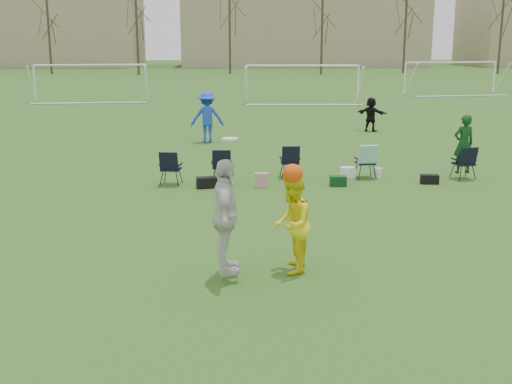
{
  "coord_description": "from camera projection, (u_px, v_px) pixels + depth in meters",
  "views": [
    {
      "loc": [
        -1.45,
        -10.07,
        3.95
      ],
      "look_at": [
        -0.79,
        1.35,
        1.25
      ],
      "focal_mm": 45.0,
      "sensor_mm": 36.0,
      "label": 1
    }
  ],
  "objects": [
    {
      "name": "ground",
      "position": [
        307.0,
        282.0,
        10.77
      ],
      "size": [
        260.0,
        260.0,
        0.0
      ],
      "primitive_type": "plane",
      "color": "#2C581B",
      "rests_on": "ground"
    },
    {
      "name": "fielder_blue",
      "position": [
        207.0,
        117.0,
        25.46
      ],
      "size": [
        1.36,
        0.86,
        2.02
      ],
      "primitive_type": "imported",
      "rotation": [
        0.0,
        0.0,
        3.23
      ],
      "color": "blue",
      "rests_on": "ground"
    },
    {
      "name": "fielder_black",
      "position": [
        371.0,
        114.0,
        28.63
      ],
      "size": [
        1.4,
        1.2,
        1.52
      ],
      "primitive_type": "imported",
      "rotation": [
        0.0,
        0.0,
        2.5
      ],
      "color": "black",
      "rests_on": "ground"
    },
    {
      "name": "center_contest",
      "position": [
        259.0,
        219.0,
        10.83
      ],
      "size": [
        1.79,
        1.4,
        2.42
      ],
      "color": "silver",
      "rests_on": "ground"
    },
    {
      "name": "sideline_setup",
      "position": [
        336.0,
        161.0,
        18.59
      ],
      "size": [
        9.21,
        1.81,
        1.88
      ],
      "color": "#103B17",
      "rests_on": "ground"
    },
    {
      "name": "goal_left",
      "position": [
        90.0,
        72.0,
        42.81
      ],
      "size": [
        7.39,
        0.76,
        2.46
      ],
      "rotation": [
        0.0,
        0.0,
        0.09
      ],
      "color": "white",
      "rests_on": "ground"
    },
    {
      "name": "goal_mid",
      "position": [
        302.0,
        73.0,
        41.65
      ],
      "size": [
        7.4,
        0.63,
        2.46
      ],
      "rotation": [
        0.0,
        0.0,
        -0.07
      ],
      "color": "white",
      "rests_on": "ground"
    },
    {
      "name": "goal_right",
      "position": [
        451.0,
        69.0,
        48.15
      ],
      "size": [
        7.35,
        1.14,
        2.46
      ],
      "rotation": [
        0.0,
        0.0,
        0.14
      ],
      "color": "white",
      "rests_on": "ground"
    },
    {
      "name": "tree_line",
      "position": [
        232.0,
        31.0,
        77.49
      ],
      "size": [
        110.28,
        3.28,
        11.4
      ],
      "color": "#382B21",
      "rests_on": "ground"
    },
    {
      "name": "building_row",
      "position": [
        269.0,
        28.0,
        103.06
      ],
      "size": [
        126.0,
        16.0,
        13.0
      ],
      "color": "tan",
      "rests_on": "ground"
    }
  ]
}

